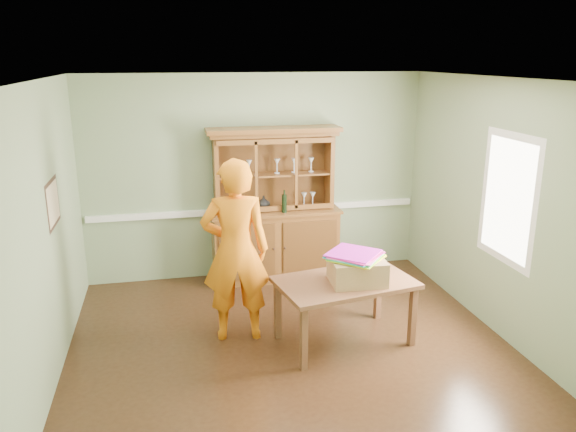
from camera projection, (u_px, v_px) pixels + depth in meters
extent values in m
plane|color=#412714|center=(288.00, 340.00, 5.96)|extent=(4.50, 4.50, 0.00)
plane|color=white|center=(288.00, 79.00, 5.21)|extent=(4.50, 4.50, 0.00)
plane|color=gray|center=(256.00, 177.00, 7.46)|extent=(4.50, 0.00, 4.50)
plane|color=gray|center=(48.00, 233.00, 5.12)|extent=(0.00, 4.00, 4.00)
plane|color=gray|center=(492.00, 205.00, 6.04)|extent=(0.00, 4.00, 4.00)
plane|color=gray|center=(352.00, 300.00, 3.71)|extent=(4.50, 0.00, 4.50)
cube|color=white|center=(257.00, 210.00, 7.56)|extent=(4.41, 0.05, 0.08)
cube|color=#311C13|center=(53.00, 203.00, 5.35)|extent=(0.03, 0.60, 0.46)
cube|color=beige|center=(54.00, 203.00, 5.35)|extent=(0.01, 0.52, 0.38)
cube|color=white|center=(508.00, 199.00, 5.72)|extent=(0.03, 0.96, 1.36)
cube|color=white|center=(507.00, 199.00, 5.72)|extent=(0.01, 0.80, 1.20)
cube|color=brown|center=(275.00, 245.00, 7.51)|extent=(1.65, 0.50, 0.92)
cube|color=brown|center=(275.00, 211.00, 7.37)|extent=(1.70, 0.56, 0.04)
cube|color=brown|center=(271.00, 170.00, 7.46)|extent=(1.56, 0.04, 0.96)
cube|color=brown|center=(216.00, 175.00, 7.16)|extent=(0.05, 0.35, 0.96)
cube|color=brown|center=(329.00, 170.00, 7.47)|extent=(0.05, 0.35, 0.96)
cube|color=brown|center=(273.00, 134.00, 7.18)|extent=(1.65, 0.40, 0.05)
cube|color=brown|center=(274.00, 130.00, 7.14)|extent=(1.72, 0.44, 0.05)
cube|color=brown|center=(274.00, 174.00, 7.32)|extent=(1.45, 0.30, 0.02)
imported|color=#B2B2B7|center=(264.00, 202.00, 7.40)|extent=(0.17, 0.17, 0.17)
imported|color=yellow|center=(243.00, 208.00, 7.36)|extent=(0.20, 0.20, 0.05)
cylinder|color=black|center=(284.00, 201.00, 7.21)|extent=(0.06, 0.06, 0.29)
cube|color=brown|center=(345.00, 283.00, 5.75)|extent=(1.50, 1.06, 0.05)
cube|color=brown|center=(304.00, 339.00, 5.32)|extent=(0.07, 0.07, 0.64)
cube|color=brown|center=(278.00, 310.00, 5.92)|extent=(0.07, 0.07, 0.64)
cube|color=brown|center=(413.00, 316.00, 5.77)|extent=(0.07, 0.07, 0.64)
cube|color=brown|center=(378.00, 292.00, 6.38)|extent=(0.07, 0.07, 0.64)
cube|color=tan|center=(357.00, 271.00, 5.66)|extent=(0.56, 0.46, 0.25)
cube|color=yellow|center=(356.00, 258.00, 5.63)|extent=(0.65, 0.65, 0.01)
cube|color=#B6E21C|center=(356.00, 258.00, 5.63)|extent=(0.65, 0.65, 0.01)
cube|color=green|center=(356.00, 257.00, 5.63)|extent=(0.65, 0.65, 0.01)
cube|color=#2DCDD8|center=(356.00, 256.00, 5.63)|extent=(0.65, 0.65, 0.01)
cube|color=pink|center=(356.00, 255.00, 5.62)|extent=(0.65, 0.65, 0.01)
cube|color=#D11F86|center=(356.00, 254.00, 5.62)|extent=(0.65, 0.65, 0.01)
cube|color=#C61EBA|center=(356.00, 253.00, 5.62)|extent=(0.65, 0.65, 0.01)
imported|color=orange|center=(236.00, 251.00, 5.78)|extent=(0.75, 0.52, 1.94)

